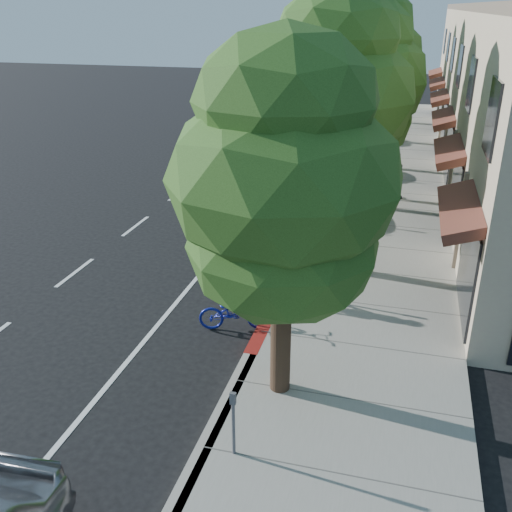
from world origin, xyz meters
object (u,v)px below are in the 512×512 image
(cyclist, at_px, (253,269))
(pedestrian, at_px, (393,175))
(bicycle, at_px, (235,312))
(dark_suv_far, at_px, (348,130))
(street_tree_1, at_px, (334,102))
(white_pickup, at_px, (307,147))
(street_tree_0, at_px, (284,185))
(street_tree_2, at_px, (357,83))
(silver_suv, at_px, (282,201))
(dark_sedan, at_px, (329,162))
(street_tree_3, at_px, (371,59))
(street_tree_5, at_px, (386,53))
(street_tree_4, at_px, (380,52))

(cyclist, height_order, pedestrian, pedestrian)
(bicycle, xyz_separation_m, dark_suv_far, (0.20, 21.31, 0.29))
(street_tree_1, xyz_separation_m, bicycle, (-1.60, -3.81, -4.44))
(white_pickup, distance_m, pedestrian, 7.09)
(street_tree_0, height_order, bicycle, street_tree_0)
(street_tree_1, relative_size, street_tree_2, 1.01)
(silver_suv, height_order, dark_sedan, silver_suv)
(street_tree_2, relative_size, bicycle, 4.38)
(dark_suv_far, bearing_deg, street_tree_0, -87.06)
(street_tree_0, bearing_deg, street_tree_2, 90.00)
(street_tree_0, distance_m, street_tree_3, 18.01)
(street_tree_3, xyz_separation_m, street_tree_5, (0.00, 12.00, -0.58))
(street_tree_2, bearing_deg, dark_sedan, 108.33)
(white_pickup, bearing_deg, silver_suv, -82.49)
(street_tree_1, xyz_separation_m, dark_sedan, (-1.40, 10.23, -4.21))
(street_tree_5, relative_size, cyclist, 4.09)
(street_tree_1, distance_m, dark_suv_far, 18.04)
(street_tree_3, distance_m, silver_suv, 9.43)
(dark_sedan, height_order, dark_suv_far, dark_suv_far)
(pedestrian, bearing_deg, silver_suv, 22.20)
(cyclist, bearing_deg, street_tree_1, -40.41)
(street_tree_2, distance_m, bicycle, 10.80)
(street_tree_4, bearing_deg, cyclist, -94.53)
(pedestrian, bearing_deg, street_tree_3, -92.03)
(street_tree_3, height_order, pedestrian, street_tree_3)
(street_tree_1, height_order, street_tree_4, street_tree_1)
(white_pickup, xyz_separation_m, dark_suv_far, (1.49, 4.76, 0.02))
(street_tree_0, bearing_deg, dark_suv_far, 93.41)
(street_tree_4, xyz_separation_m, bicycle, (-1.60, -21.81, -4.44))
(street_tree_1, height_order, silver_suv, street_tree_1)
(street_tree_3, distance_m, dark_sedan, 4.88)
(white_pickup, height_order, pedestrian, pedestrian)
(street_tree_0, xyz_separation_m, street_tree_4, (0.00, 24.00, 0.53))
(silver_suv, relative_size, white_pickup, 1.10)
(street_tree_2, xyz_separation_m, white_pickup, (-2.89, 6.74, -3.94))
(street_tree_1, bearing_deg, street_tree_4, 90.00)
(street_tree_5, relative_size, white_pickup, 1.42)
(street_tree_0, height_order, street_tree_1, street_tree_1)
(dark_suv_far, bearing_deg, street_tree_3, -76.19)
(street_tree_2, xyz_separation_m, pedestrian, (1.54, 1.22, -3.59))
(cyclist, bearing_deg, street_tree_2, -15.27)
(street_tree_1, relative_size, dark_sedan, 1.84)
(street_tree_4, bearing_deg, street_tree_3, -90.00)
(street_tree_0, relative_size, street_tree_5, 0.98)
(street_tree_3, bearing_deg, street_tree_2, -90.00)
(street_tree_3, bearing_deg, bicycle, -95.77)
(white_pickup, height_order, dark_suv_far, dark_suv_far)
(bicycle, xyz_separation_m, silver_suv, (-0.58, 7.68, 0.31))
(street_tree_5, xyz_separation_m, pedestrian, (1.54, -16.78, -3.35))
(street_tree_3, xyz_separation_m, bicycle, (-1.60, -15.81, -4.56))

